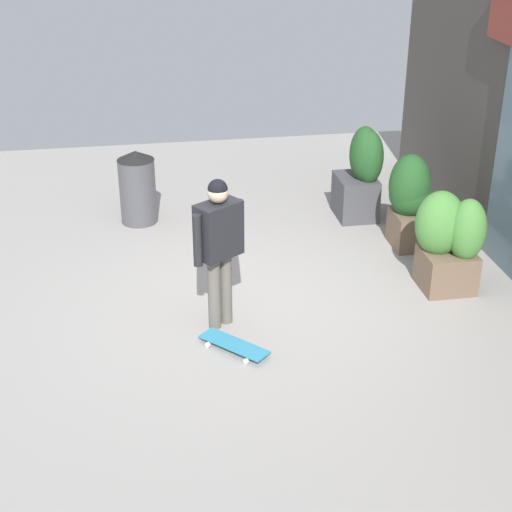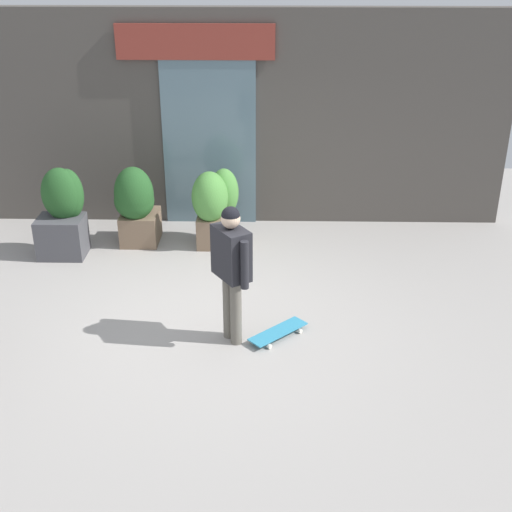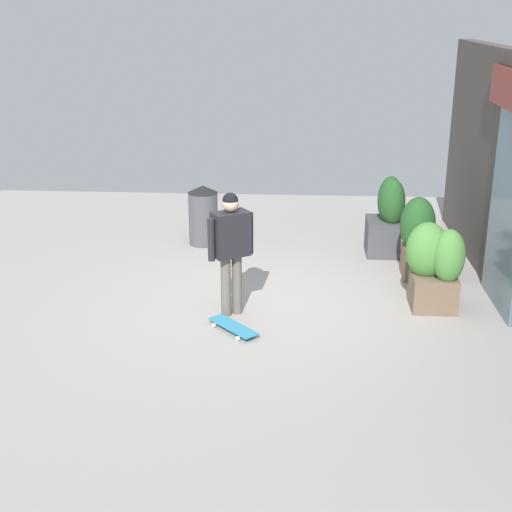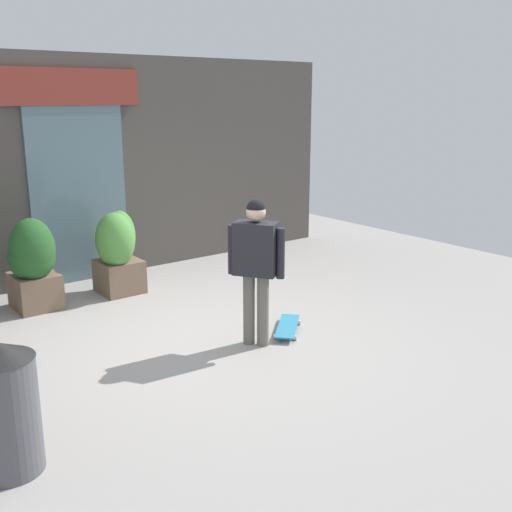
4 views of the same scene
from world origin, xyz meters
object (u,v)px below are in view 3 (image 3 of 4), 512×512
object	(u,v)px
trash_bin	(203,215)
skateboard	(233,327)
skateboarder	(231,242)
planter_box_mid	(388,216)
planter_box_left	(434,264)
planter_box_right	(420,237)

from	to	relation	value
trash_bin	skateboard	bearing A→B (deg)	13.57
skateboarder	trash_bin	bearing A→B (deg)	160.98
skateboarder	planter_box_mid	xyz separation A→B (m)	(-2.51, 2.25, -0.34)
skateboard	planter_box_left	world-z (taller)	planter_box_left
planter_box_right	skateboard	bearing A→B (deg)	-50.96
skateboarder	planter_box_mid	size ratio (longest dim) A/B	1.26
skateboard	planter_box_mid	distance (m)	3.78
planter_box_left	skateboarder	bearing A→B (deg)	-81.81
planter_box_left	planter_box_right	distance (m)	1.17
trash_bin	planter_box_mid	bearing A→B (deg)	83.18
planter_box_mid	skateboarder	bearing A→B (deg)	-41.96
skateboarder	planter_box_left	size ratio (longest dim) A/B	1.41
planter_box_mid	trash_bin	xyz separation A→B (m)	(-0.36, -3.00, -0.14)
skateboard	planter_box_left	size ratio (longest dim) A/B	0.61
planter_box_left	skateboard	bearing A→B (deg)	-70.68
skateboarder	skateboard	distance (m)	1.07
skateboarder	planter_box_right	xyz separation A→B (m)	(-1.54, 2.61, -0.38)
skateboard	planter_box_mid	bearing A→B (deg)	100.94
planter_box_left	trash_bin	world-z (taller)	planter_box_left
skateboard	trash_bin	bearing A→B (deg)	150.35
trash_bin	planter_box_right	bearing A→B (deg)	68.56
planter_box_left	planter_box_right	world-z (taller)	planter_box_right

